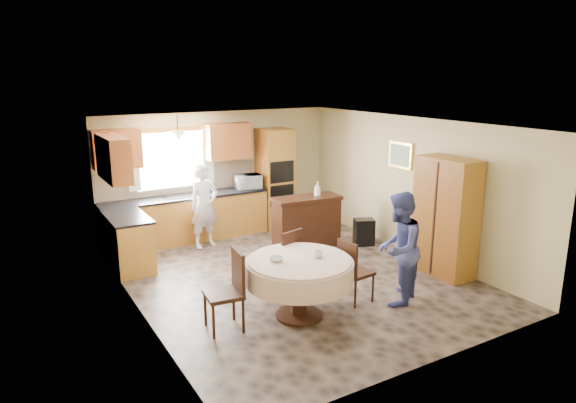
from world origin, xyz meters
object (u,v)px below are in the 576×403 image
at_px(oven_tower, 275,178).
at_px(dining_table, 299,272).
at_px(chair_left, 230,287).
at_px(sideboard, 306,224).
at_px(person_sink, 204,206).
at_px(person_dining, 399,249).
at_px(cupboard, 445,217).
at_px(chair_right, 352,268).
at_px(chair_back, 287,258).

xyz_separation_m(oven_tower, dining_table, (-1.81, -3.92, -0.41)).
bearing_deg(chair_left, sideboard, 137.19).
height_order(person_sink, person_dining, person_dining).
bearing_deg(cupboard, person_dining, -162.05).
bearing_deg(chair_right, oven_tower, -19.27).
height_order(sideboard, chair_back, chair_back).
xyz_separation_m(dining_table, chair_back, (0.25, 0.76, -0.09)).
relative_size(sideboard, cupboard, 0.67).
xyz_separation_m(dining_table, chair_left, (-0.94, 0.18, -0.07)).
bearing_deg(dining_table, chair_back, 71.97).
height_order(chair_left, chair_right, chair_left).
distance_m(dining_table, chair_back, 0.80).
distance_m(oven_tower, chair_right, 4.07).
bearing_deg(oven_tower, cupboard, -74.24).
xyz_separation_m(chair_back, person_sink, (-0.25, 2.66, 0.24)).
height_order(cupboard, dining_table, cupboard).
bearing_deg(person_sink, chair_right, -84.52).
xyz_separation_m(sideboard, chair_right, (-0.76, -2.41, 0.06)).
relative_size(oven_tower, person_sink, 1.32).
relative_size(oven_tower, chair_right, 2.23).
height_order(chair_left, person_dining, person_dining).
relative_size(chair_right, person_sink, 0.59).
bearing_deg(sideboard, oven_tower, 89.57).
relative_size(oven_tower, chair_back, 2.09).
bearing_deg(oven_tower, chair_right, -103.12).
bearing_deg(chair_right, chair_back, 34.49).
xyz_separation_m(chair_left, person_sink, (0.94, 3.24, 0.22)).
distance_m(chair_back, chair_right, 1.00).
relative_size(dining_table, chair_left, 1.38).
bearing_deg(chair_left, oven_tower, 150.16).
bearing_deg(chair_left, person_sink, 170.32).
relative_size(cupboard, chair_left, 1.85).
xyz_separation_m(sideboard, person_sink, (-1.66, 1.01, 0.34)).
bearing_deg(chair_right, cupboard, -92.29).
bearing_deg(sideboard, person_sink, 154.22).
bearing_deg(sideboard, cupboard, -56.05).
bearing_deg(sideboard, chair_left, -133.74).
bearing_deg(cupboard, dining_table, -177.38).
bearing_deg(person_sink, chair_back, -93.90).
bearing_deg(oven_tower, sideboard, -96.02).
relative_size(oven_tower, chair_left, 2.01).
height_order(sideboard, person_sink, person_sink).
distance_m(cupboard, chair_left, 3.85).
distance_m(cupboard, person_sink, 4.38).
bearing_deg(chair_back, chair_left, 11.00).
bearing_deg(oven_tower, chair_back, -116.29).
distance_m(person_sink, person_dining, 4.02).
distance_m(dining_table, chair_left, 0.96).
bearing_deg(dining_table, cupboard, 2.62).
relative_size(chair_back, person_sink, 0.63).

